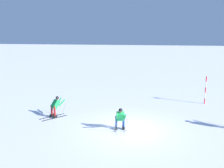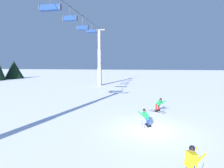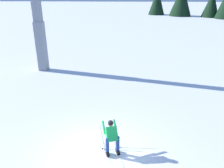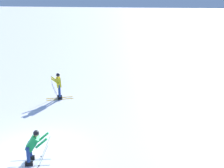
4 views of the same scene
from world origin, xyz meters
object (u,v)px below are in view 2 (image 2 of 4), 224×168
(skier_carving_main, at_px, (146,116))
(chairlift_seat_farthest, at_px, (92,31))
(skier_distant_downhill, at_px, (191,163))
(lift_tower_far, at_px, (99,62))
(chairlift_seat_middle, at_px, (70,18))
(chairlift_seat_fourth, at_px, (82,28))
(skier_distant_uphill, at_px, (159,104))
(chairlift_seat_second, at_px, (50,8))

(skier_carving_main, distance_m, chairlift_seat_farthest, 23.76)
(skier_carving_main, bearing_deg, skier_distant_downhill, -166.25)
(lift_tower_far, relative_size, chairlift_seat_middle, 6.46)
(chairlift_seat_farthest, bearing_deg, chairlift_seat_fourth, -180.00)
(skier_distant_uphill, distance_m, skier_distant_downhill, 11.30)
(chairlift_seat_middle, bearing_deg, chairlift_seat_second, 180.00)
(skier_carving_main, height_order, skier_distant_uphill, skier_distant_uphill)
(skier_carving_main, height_order, lift_tower_far, lift_tower_far)
(chairlift_seat_fourth, bearing_deg, chairlift_seat_middle, 180.00)
(chairlift_seat_middle, bearing_deg, skier_carving_main, -134.95)
(chairlift_seat_fourth, bearing_deg, skier_distant_uphill, -132.18)
(skier_carving_main, height_order, chairlift_seat_fourth, chairlift_seat_fourth)
(chairlift_seat_second, distance_m, chairlift_seat_farthest, 14.98)
(lift_tower_far, bearing_deg, chairlift_seat_middle, -180.00)
(lift_tower_far, xyz_separation_m, chairlift_seat_fourth, (-10.57, -0.00, 5.05))
(skier_distant_uphill, bearing_deg, chairlift_seat_second, 90.27)
(chairlift_seat_farthest, bearing_deg, skier_distant_downhill, -156.72)
(chairlift_seat_middle, height_order, skier_distant_downhill, chairlift_seat_middle)
(chairlift_seat_second, bearing_deg, chairlift_seat_fourth, -0.00)
(chairlift_seat_second, height_order, chairlift_seat_middle, same)
(chairlift_seat_second, height_order, chairlift_seat_fourth, same)
(chairlift_seat_farthest, bearing_deg, lift_tower_far, 0.00)
(lift_tower_far, height_order, chairlift_seat_fourth, lift_tower_far)
(lift_tower_far, distance_m, chairlift_seat_farthest, 7.67)
(lift_tower_far, height_order, chairlift_seat_second, lift_tower_far)
(chairlift_seat_second, bearing_deg, lift_tower_far, 0.00)
(chairlift_seat_fourth, distance_m, chairlift_seat_farthest, 5.10)
(skier_carving_main, bearing_deg, skier_distant_uphill, -14.98)
(lift_tower_far, relative_size, chairlift_seat_fourth, 5.54)
(lift_tower_far, bearing_deg, chairlift_seat_second, -180.00)
(skier_distant_uphill, bearing_deg, lift_tower_far, 28.01)
(chairlift_seat_middle, height_order, skier_distant_uphill, chairlift_seat_middle)
(skier_carving_main, height_order, chairlift_seat_farthest, chairlift_seat_farthest)
(chairlift_seat_middle, xyz_separation_m, chairlift_seat_fourth, (4.79, -0.00, -0.28))
(skier_carving_main, distance_m, skier_distant_downhill, 6.92)
(chairlift_seat_middle, bearing_deg, chairlift_seat_fourth, -0.00)
(chairlift_seat_middle, distance_m, skier_distant_downhill, 21.94)
(chairlift_seat_farthest, bearing_deg, chairlift_seat_middle, 180.00)
(lift_tower_far, bearing_deg, skier_distant_downhill, -160.42)
(lift_tower_far, distance_m, skier_distant_downhill, 33.89)
(skier_carving_main, bearing_deg, chairlift_seat_fourth, 33.77)
(skier_distant_uphill, bearing_deg, chairlift_seat_farthest, 36.03)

